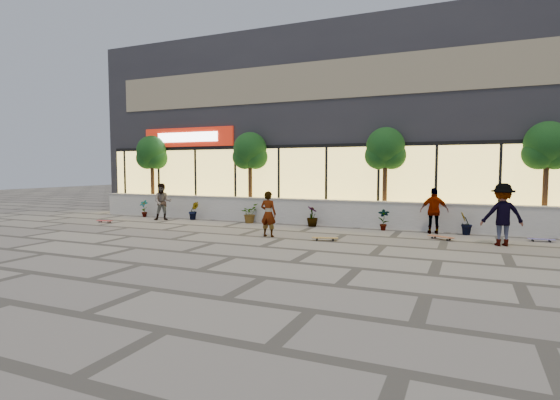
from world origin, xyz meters
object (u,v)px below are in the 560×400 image
at_px(skater_center, 268,214).
at_px(skateboard_center, 325,238).
at_px(skater_right_far, 502,215).
at_px(skateboard_left, 105,221).
at_px(tree_midwest, 250,153).
at_px(skateboard_right_far, 541,239).
at_px(tree_west, 152,154).
at_px(skater_right_near, 434,211).
at_px(tree_mideast, 385,151).
at_px(skateboard_right_near, 441,237).
at_px(tree_east, 547,148).
at_px(skater_left, 163,202).

height_order(skater_center, skateboard_center, skater_center).
xyz_separation_m(skater_right_far, skateboard_left, (-15.11, -0.52, -0.86)).
height_order(tree_midwest, skateboard_center, tree_midwest).
height_order(skater_center, skateboard_right_far, skater_center).
bearing_deg(tree_west, skater_right_near, -5.93).
bearing_deg(skateboard_center, tree_mideast, 59.71).
distance_m(skateboard_right_near, skateboard_right_far, 3.03).
height_order(skater_right_near, skateboard_right_far, skater_right_near).
relative_size(tree_east, skateboard_right_near, 4.52).
height_order(tree_west, skateboard_right_far, tree_west).
relative_size(tree_midwest, skateboard_left, 5.24).
height_order(tree_east, skater_right_far, tree_east).
bearing_deg(skateboard_center, tree_midwest, 122.71).
relative_size(skater_right_near, skateboard_left, 2.17).
relative_size(tree_midwest, tree_mideast, 1.00).
bearing_deg(skateboard_right_far, skateboard_center, -162.96).
bearing_deg(tree_mideast, skateboard_right_far, -19.15).
relative_size(tree_mideast, skateboard_right_far, 5.06).
distance_m(skater_right_near, skateboard_left, 13.29).
relative_size(tree_west, skateboard_right_near, 4.52).
xyz_separation_m(tree_west, tree_east, (17.00, 0.00, 0.00)).
relative_size(tree_east, skateboard_left, 5.24).
distance_m(tree_midwest, skater_right_far, 10.66).
relative_size(tree_west, skater_center, 2.54).
bearing_deg(skater_center, skateboard_right_near, -159.88).
distance_m(tree_mideast, skateboard_right_near, 4.51).
xyz_separation_m(skater_right_far, skateboard_right_near, (-1.72, 0.47, -0.85)).
bearing_deg(skateboard_right_far, tree_east, 76.03).
bearing_deg(skater_center, skater_right_far, -167.56).
bearing_deg(skater_right_far, skateboard_left, -12.94).
relative_size(skater_center, skater_right_far, 0.83).
relative_size(skateboard_left, skateboard_right_far, 0.96).
relative_size(tree_west, tree_mideast, 1.00).
height_order(tree_east, skater_center, tree_east).
xyz_separation_m(tree_east, skateboard_right_far, (-0.30, -1.81, -2.91)).
distance_m(tree_east, skater_center, 9.87).
height_order(tree_west, skateboard_left, tree_west).
bearing_deg(skateboard_right_near, skater_left, -154.34).
relative_size(tree_west, tree_east, 1.00).
bearing_deg(skateboard_left, tree_west, 89.69).
xyz_separation_m(skateboard_left, skateboard_right_far, (16.31, 1.78, 0.00)).
height_order(tree_mideast, skateboard_right_far, tree_mideast).
bearing_deg(skater_left, skateboard_right_far, -31.50).
height_order(tree_mideast, skateboard_left, tree_mideast).
bearing_deg(skateboard_left, tree_midwest, 28.58).
bearing_deg(skateboard_right_far, skater_right_far, -138.18).
distance_m(skater_right_near, skater_right_far, 2.63).
bearing_deg(tree_east, skater_right_near, -158.35).
xyz_separation_m(skater_center, skateboard_left, (-8.00, 0.70, -0.70)).
xyz_separation_m(tree_midwest, skateboard_left, (-5.11, -3.59, -2.91)).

